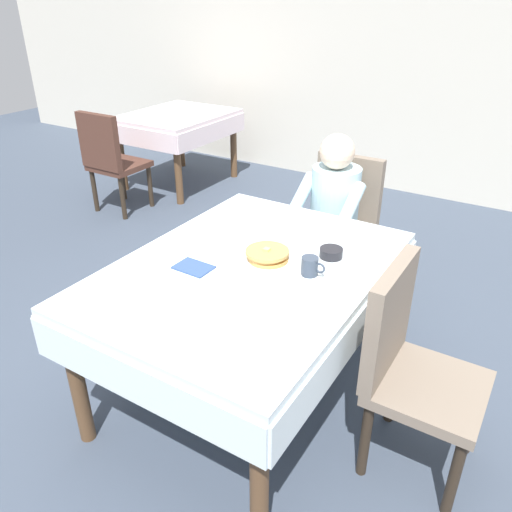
{
  "coord_description": "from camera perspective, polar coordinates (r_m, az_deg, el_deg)",
  "views": [
    {
      "loc": [
        1.1,
        -1.71,
        1.87
      ],
      "look_at": [
        0.03,
        0.02,
        0.79
      ],
      "focal_mm": 35.57,
      "sensor_mm": 36.0,
      "label": 1
    }
  ],
  "objects": [
    {
      "name": "chair_diner",
      "position": [
        3.37,
        9.46,
        4.12
      ],
      "size": [
        0.44,
        0.45,
        0.93
      ],
      "rotation": [
        0.0,
        0.0,
        3.14
      ],
      "color": "#7A6B5B",
      "rests_on": "ground"
    },
    {
      "name": "diner_person",
      "position": [
        3.18,
        8.54,
        5.46
      ],
      "size": [
        0.4,
        0.43,
        1.12
      ],
      "rotation": [
        0.0,
        0.0,
        3.14
      ],
      "color": "silver",
      "rests_on": "ground"
    },
    {
      "name": "plate_breakfast",
      "position": [
        2.34,
        1.2,
        -0.6
      ],
      "size": [
        0.28,
        0.28,
        0.02
      ],
      "primitive_type": "cylinder",
      "color": "white",
      "rests_on": "dining_table_main"
    },
    {
      "name": "ground_plane",
      "position": [
        2.76,
        -0.74,
        -14.7
      ],
      "size": [
        14.0,
        14.0,
        0.0
      ],
      "primitive_type": "plane",
      "color": "#3D4756"
    },
    {
      "name": "dining_table_main",
      "position": [
        2.37,
        -0.84,
        -3.02
      ],
      "size": [
        1.12,
        1.52,
        0.74
      ],
      "color": "silver",
      "rests_on": "ground"
    },
    {
      "name": "cup_coffee",
      "position": [
        2.24,
        6.1,
        -1.15
      ],
      "size": [
        0.11,
        0.08,
        0.08
      ],
      "color": "#333D4C",
      "rests_on": "dining_table_main"
    },
    {
      "name": "syrup_pitcher",
      "position": [
        2.51,
        -2.43,
        2.12
      ],
      "size": [
        0.08,
        0.08,
        0.07
      ],
      "color": "silver",
      "rests_on": "dining_table_main"
    },
    {
      "name": "back_wall",
      "position": [
        5.23,
        21.44,
        23.27
      ],
      "size": [
        12.0,
        0.16,
        3.2
      ],
      "primitive_type": "cube",
      "color": "beige",
      "rests_on": "ground"
    },
    {
      "name": "fork_left_of_plate",
      "position": [
        2.42,
        -2.9,
        0.22
      ],
      "size": [
        0.03,
        0.18,
        0.0
      ],
      "primitive_type": "cube",
      "rotation": [
        0.0,
        0.0,
        1.66
      ],
      "color": "silver",
      "rests_on": "dining_table_main"
    },
    {
      "name": "bowl_butter",
      "position": [
        2.41,
        8.45,
        0.37
      ],
      "size": [
        0.11,
        0.11,
        0.04
      ],
      "primitive_type": "cylinder",
      "color": "black",
      "rests_on": "dining_table_main"
    },
    {
      "name": "knife_right_of_plate",
      "position": [
        2.25,
        5.1,
        -2.14
      ],
      "size": [
        0.03,
        0.2,
        0.0
      ],
      "primitive_type": "cube",
      "rotation": [
        0.0,
        0.0,
        1.47
      ],
      "color": "silver",
      "rests_on": "dining_table_main"
    },
    {
      "name": "spoon_near_edge",
      "position": [
        2.11,
        -4.04,
        -4.35
      ],
      "size": [
        0.15,
        0.04,
        0.0
      ],
      "primitive_type": "cube",
      "rotation": [
        0.0,
        0.0,
        0.2
      ],
      "color": "silver",
      "rests_on": "dining_table_main"
    },
    {
      "name": "napkin_folded",
      "position": [
        2.32,
        -7.04,
        -1.28
      ],
      "size": [
        0.17,
        0.12,
        0.01
      ],
      "primitive_type": "cube",
      "rotation": [
        0.0,
        0.0,
        -0.02
      ],
      "color": "#334C7F",
      "rests_on": "dining_table_main"
    },
    {
      "name": "background_chair_empty",
      "position": [
        4.8,
        -16.09,
        10.65
      ],
      "size": [
        0.44,
        0.45,
        0.93
      ],
      "color": "#4C2D23",
      "rests_on": "ground"
    },
    {
      "name": "breakfast_stack",
      "position": [
        2.33,
        1.29,
        0.13
      ],
      "size": [
        0.2,
        0.2,
        0.06
      ],
      "color": "tan",
      "rests_on": "plate_breakfast"
    },
    {
      "name": "chair_right_side",
      "position": [
        2.19,
        16.75,
        -11.08
      ],
      "size": [
        0.45,
        0.44,
        0.93
      ],
      "rotation": [
        0.0,
        0.0,
        -1.57
      ],
      "color": "#7A6B5B",
      "rests_on": "ground"
    },
    {
      "name": "background_table_far",
      "position": [
        5.43,
        -8.82,
        14.35
      ],
      "size": [
        0.92,
        1.12,
        0.74
      ],
      "color": "silver",
      "rests_on": "ground"
    }
  ]
}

